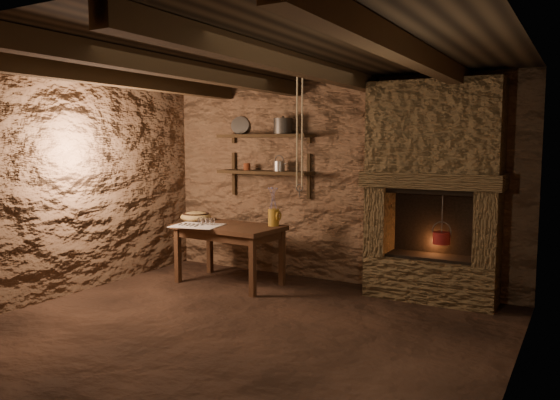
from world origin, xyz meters
The scene contains 25 objects.
floor centered at (0.00, 0.00, 0.00)m, with size 4.50×4.50×0.00m, color black.
back_wall centered at (0.00, 2.00, 1.20)m, with size 4.50×0.04×2.40m, color brown.
front_wall centered at (0.00, -2.00, 1.20)m, with size 4.50×0.04×2.40m, color brown.
left_wall centered at (-2.25, 0.00, 1.20)m, with size 0.04×4.00×2.40m, color brown.
right_wall centered at (2.25, 0.00, 1.20)m, with size 0.04×4.00×2.40m, color brown.
ceiling centered at (0.00, 0.00, 2.40)m, with size 4.50×4.00×0.04m, color black.
beam_far_left centered at (-1.50, 0.00, 2.31)m, with size 0.14×3.95×0.16m, color black.
beam_mid_left centered at (-0.50, 0.00, 2.31)m, with size 0.14×3.95×0.16m, color black.
beam_mid_right centered at (0.50, 0.00, 2.31)m, with size 0.14×3.95×0.16m, color black.
beam_far_right centered at (1.50, 0.00, 2.31)m, with size 0.14×3.95×0.16m, color black.
shelf_lower centered at (-0.85, 1.84, 1.30)m, with size 1.25×0.30×0.04m, color black.
shelf_upper centered at (-0.85, 1.84, 1.75)m, with size 1.25×0.30×0.04m, color black.
hearth centered at (1.25, 1.77, 1.23)m, with size 1.43×0.51×2.30m.
work_table centered at (-0.99, 1.25, 0.38)m, with size 1.28×0.79×0.70m.
linen_cloth centered at (-1.27, 1.01, 0.71)m, with size 0.55×0.44×0.01m, color beige.
pewter_cutlery_row centered at (-1.27, 0.99, 0.72)m, with size 0.46×0.18×0.01m, color gray, non-canonical shape.
drinking_glasses centered at (-1.25, 1.12, 0.75)m, with size 0.18×0.05×0.07m, color white, non-canonical shape.
stoneware_jug centered at (-0.50, 1.46, 0.90)m, with size 0.17×0.17×0.46m.
wooden_bowl centered at (-1.56, 1.36, 0.75)m, with size 0.38×0.38×0.13m, color #9D7F44.
iron_stockpot centered at (-0.59, 1.84, 1.86)m, with size 0.23×0.23×0.17m, color #292724.
tin_pan centered at (-1.28, 1.94, 1.89)m, with size 0.23×0.23×0.03m, color #A5A49F.
small_kettle centered at (-0.64, 1.84, 1.38)m, with size 0.18×0.13×0.19m, color #A5A49F, non-canonical shape.
rusty_tin centered at (-1.11, 1.84, 1.36)m, with size 0.09×0.09×0.09m, color #5C2412.
red_pot centered at (1.37, 1.72, 0.69)m, with size 0.20×0.20×0.54m.
hanging_ropes centered at (0.05, 1.05, 1.80)m, with size 0.08×0.08×1.20m, color tan, non-canonical shape.
Camera 1 is at (2.67, -3.96, 1.66)m, focal length 35.00 mm.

